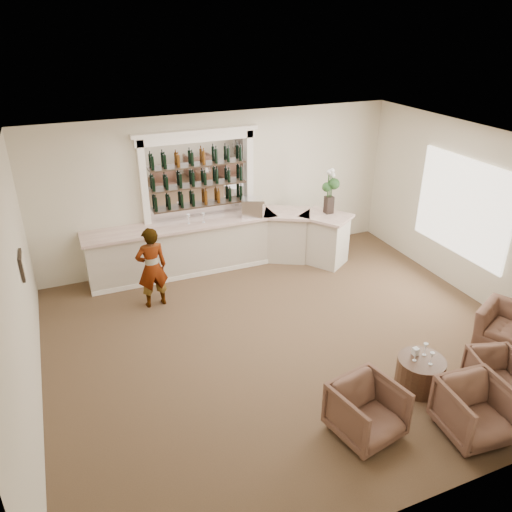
{
  "coord_description": "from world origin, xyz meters",
  "views": [
    {
      "loc": [
        -3.26,
        -6.42,
        5.11
      ],
      "look_at": [
        -0.23,
        0.9,
        1.24
      ],
      "focal_mm": 35.0,
      "sensor_mm": 36.0,
      "label": 1
    }
  ],
  "objects": [
    {
      "name": "flower_vase",
      "position": [
        2.16,
        2.49,
        1.71
      ],
      "size": [
        0.27,
        0.27,
        1.01
      ],
      "color": "black",
      "rests_on": "bar_counter"
    },
    {
      "name": "ground",
      "position": [
        0.0,
        0.0,
        0.0
      ],
      "size": [
        8.0,
        8.0,
        0.0
      ],
      "primitive_type": "plane",
      "color": "brown",
      "rests_on": "ground"
    },
    {
      "name": "cocktail_table",
      "position": [
        1.28,
        -1.87,
        0.25
      ],
      "size": [
        0.7,
        0.7,
        0.5
      ],
      "primitive_type": "cylinder",
      "color": "#48311F",
      "rests_on": "ground"
    },
    {
      "name": "wine_glass_tbl_b",
      "position": [
        1.38,
        -1.79,
        0.6
      ],
      "size": [
        0.07,
        0.07,
        0.21
      ],
      "primitive_type": null,
      "color": "white",
      "rests_on": "cocktail_table"
    },
    {
      "name": "back_bar_alcove",
      "position": [
        -0.5,
        3.41,
        2.03
      ],
      "size": [
        2.64,
        0.25,
        3.0
      ],
      "color": "white",
      "rests_on": "ground"
    },
    {
      "name": "wine_glass_bar_left",
      "position": [
        -0.55,
        3.01,
        1.25
      ],
      "size": [
        0.07,
        0.07,
        0.21
      ],
      "primitive_type": null,
      "color": "white",
      "rests_on": "bar_counter"
    },
    {
      "name": "napkin_holder",
      "position": [
        1.26,
        -1.73,
        0.56
      ],
      "size": [
        0.08,
        0.08,
        0.12
      ],
      "primitive_type": "cube",
      "color": "silver",
      "rests_on": "cocktail_table"
    },
    {
      "name": "armchair_center",
      "position": [
        1.33,
        -2.9,
        0.39
      ],
      "size": [
        0.92,
        0.94,
        0.79
      ],
      "primitive_type": "imported",
      "rotation": [
        0.0,
        0.0,
        -0.09
      ],
      "color": "brown",
      "rests_on": "ground"
    },
    {
      "name": "wine_glass_tbl_a",
      "position": [
        1.16,
        -1.84,
        0.6
      ],
      "size": [
        0.07,
        0.07,
        0.21
      ],
      "primitive_type": null,
      "color": "white",
      "rests_on": "cocktail_table"
    },
    {
      "name": "wine_glass_tbl_c",
      "position": [
        1.32,
        -2.0,
        0.6
      ],
      "size": [
        0.07,
        0.07,
        0.21
      ],
      "primitive_type": null,
      "color": "white",
      "rests_on": "cocktail_table"
    },
    {
      "name": "bar_counter",
      "position": [
        -0.16,
        3.0,
        0.57
      ],
      "size": [
        5.72,
        1.8,
        1.14
      ],
      "color": "beige",
      "rests_on": "ground"
    },
    {
      "name": "armchair_right",
      "position": [
        2.25,
        -2.35,
        0.32
      ],
      "size": [
        0.85,
        0.87,
        0.64
      ],
      "primitive_type": "imported",
      "rotation": [
        0.0,
        0.0,
        -0.29
      ],
      "color": "brown",
      "rests_on": "ground"
    },
    {
      "name": "armchair_left",
      "position": [
        0.01,
        -2.35,
        0.39
      ],
      "size": [
        0.98,
        1.0,
        0.77
      ],
      "primitive_type": "imported",
      "rotation": [
        0.0,
        0.0,
        0.2
      ],
      "color": "brown",
      "rests_on": "ground"
    },
    {
      "name": "wine_glass_bar_right",
      "position": [
        -0.86,
        3.07,
        1.25
      ],
      "size": [
        0.07,
        0.07,
        0.21
      ],
      "primitive_type": null,
      "color": "white",
      "rests_on": "bar_counter"
    },
    {
      "name": "espresso_machine",
      "position": [
        0.54,
        2.98,
        1.34
      ],
      "size": [
        0.56,
        0.52,
        0.4
      ],
      "primitive_type": "cube",
      "rotation": [
        0.0,
        0.0,
        -0.38
      ],
      "color": "silver",
      "rests_on": "bar_counter"
    },
    {
      "name": "sommelier",
      "position": [
        -1.89,
        2.02,
        0.81
      ],
      "size": [
        0.62,
        0.43,
        1.61
      ],
      "primitive_type": "imported",
      "rotation": [
        0.0,
        0.0,
        3.22
      ],
      "color": "gray",
      "rests_on": "ground"
    },
    {
      "name": "room_shell",
      "position": [
        0.16,
        0.71,
        2.34
      ],
      "size": [
        8.04,
        7.02,
        3.32
      ],
      "color": "beige",
      "rests_on": "ground"
    }
  ]
}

